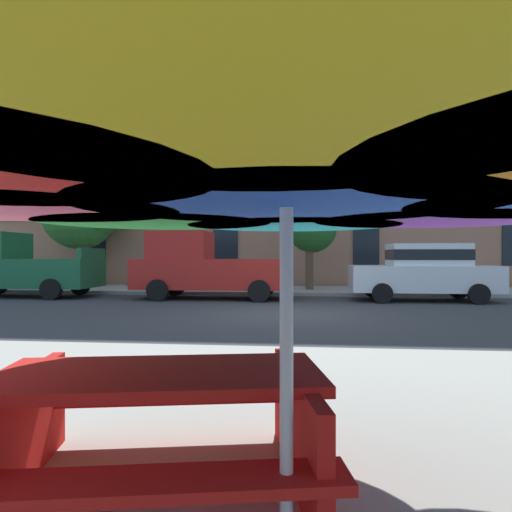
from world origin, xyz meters
name	(u,v)px	position (x,y,z in m)	size (l,w,h in m)	color
ground_plane	(287,314)	(0.00, 0.00, 0.00)	(120.00, 120.00, 0.00)	#38383A
sidewalk_far	(294,290)	(0.00, 6.80, 0.06)	(56.00, 3.60, 0.12)	#9E998E
apartment_building	(297,139)	(0.00, 14.99, 8.00)	(36.60, 12.08, 16.00)	#A87056
pickup_green	(16,267)	(-9.41, 3.70, 1.03)	(5.10, 2.12, 2.20)	#195933
pickup_red	(207,267)	(-2.76, 3.70, 1.03)	(5.10, 2.12, 2.20)	#B21E19
sedan_white	(424,270)	(4.12, 3.70, 0.95)	(4.40, 1.98, 1.78)	silver
street_tree_left	(87,206)	(-8.71, 7.40, 3.52)	(3.60, 3.09, 5.15)	brown
street_tree_middle	(312,223)	(0.72, 6.65, 2.65)	(1.91, 1.91, 3.80)	brown
patio_umbrella	(286,144)	(0.34, -9.00, 1.90)	(3.99, 3.99, 2.25)	silver
picnic_table	(160,421)	(-0.39, -8.51, 0.49)	(2.06, 1.84, 0.77)	red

